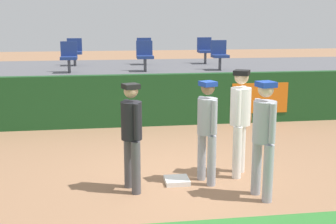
% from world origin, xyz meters
% --- Properties ---
extents(ground_plane, '(60.00, 60.00, 0.00)m').
position_xyz_m(ground_plane, '(0.00, 0.00, 0.00)').
color(ground_plane, '#936B4C').
extents(first_base, '(0.40, 0.40, 0.08)m').
position_xyz_m(first_base, '(-0.09, 0.01, 0.04)').
color(first_base, white).
rests_on(first_base, ground_plane).
extents(player_fielder_home, '(0.53, 0.49, 1.84)m').
position_xyz_m(player_fielder_home, '(1.05, 0.25, 1.06)').
color(player_fielder_home, white).
rests_on(player_fielder_home, ground_plane).
extents(player_runner_visitor, '(0.41, 0.49, 1.80)m').
position_xyz_m(player_runner_visitor, '(1.08, -0.79, 1.04)').
color(player_runner_visitor, '#9EA3AD').
rests_on(player_runner_visitor, ground_plane).
extents(player_coach_visitor, '(0.41, 0.46, 1.71)m').
position_xyz_m(player_coach_visitor, '(0.40, -0.03, 0.99)').
color(player_coach_visitor, '#9EA3AD').
rests_on(player_coach_visitor, ground_plane).
extents(player_umpire, '(0.41, 0.46, 1.72)m').
position_xyz_m(player_umpire, '(-0.84, -0.20, 1.00)').
color(player_umpire, '#4C4C51').
rests_on(player_umpire, ground_plane).
extents(field_wall, '(18.00, 0.26, 1.31)m').
position_xyz_m(field_wall, '(0.01, 4.10, 0.66)').
color(field_wall, '#19471E').
rests_on(field_wall, ground_plane).
extents(bleacher_platform, '(18.00, 4.80, 1.22)m').
position_xyz_m(bleacher_platform, '(0.00, 6.67, 0.61)').
color(bleacher_platform, '#59595E').
rests_on(bleacher_platform, ground_plane).
extents(seat_front_right, '(0.45, 0.44, 0.84)m').
position_xyz_m(seat_front_right, '(2.08, 5.54, 1.69)').
color(seat_front_right, '#4C4C51').
rests_on(seat_front_right, bleacher_platform).
extents(seat_front_center, '(0.45, 0.44, 0.84)m').
position_xyz_m(seat_front_center, '(-0.07, 5.54, 1.69)').
color(seat_front_center, '#4C4C51').
rests_on(seat_front_center, bleacher_platform).
extents(seat_back_center, '(0.46, 0.44, 0.84)m').
position_xyz_m(seat_back_center, '(0.09, 7.34, 1.69)').
color(seat_back_center, '#4C4C51').
rests_on(seat_back_center, bleacher_platform).
extents(seat_front_left, '(0.44, 0.44, 0.84)m').
position_xyz_m(seat_front_left, '(-2.14, 5.54, 1.69)').
color(seat_front_left, '#4C4C51').
rests_on(seat_front_left, bleacher_platform).
extents(seat_back_right, '(0.47, 0.44, 0.84)m').
position_xyz_m(seat_back_right, '(2.07, 7.34, 1.69)').
color(seat_back_right, '#4C4C51').
rests_on(seat_back_right, bleacher_platform).
extents(seat_back_left, '(0.46, 0.44, 0.84)m').
position_xyz_m(seat_back_left, '(-2.09, 7.34, 1.69)').
color(seat_back_left, '#4C4C51').
rests_on(seat_back_left, bleacher_platform).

